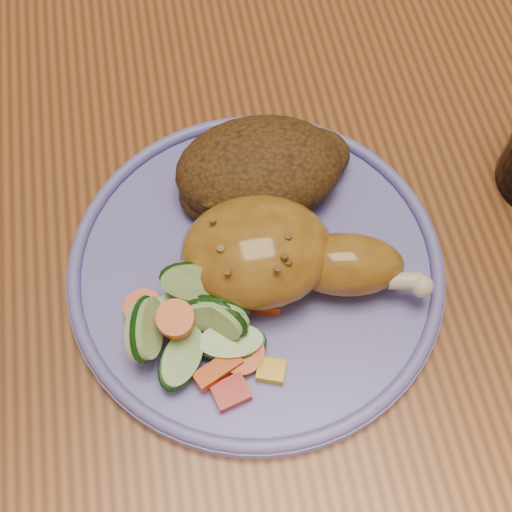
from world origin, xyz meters
The scene contains 7 objects.
ground centered at (0.00, 0.00, 0.00)m, with size 4.00×4.00×0.00m, color brown.
dining_table centered at (0.00, 0.00, 0.67)m, with size 0.90×1.40×0.75m.
plate centered at (-0.07, -0.13, 0.76)m, with size 0.29×0.29×0.01m, color #6A63BA.
plate_rim centered at (-0.07, -0.13, 0.77)m, with size 0.29×0.29×0.01m, color #6A63BA.
chicken_leg centered at (-0.06, -0.13, 0.79)m, with size 0.18×0.10×0.06m.
rice_pilaf centered at (-0.06, -0.05, 0.78)m, with size 0.14×0.10×0.06m.
vegetable_pile centered at (-0.13, -0.17, 0.78)m, with size 0.12×0.11×0.06m.
Camera 1 is at (-0.12, -0.38, 1.24)m, focal length 50.00 mm.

